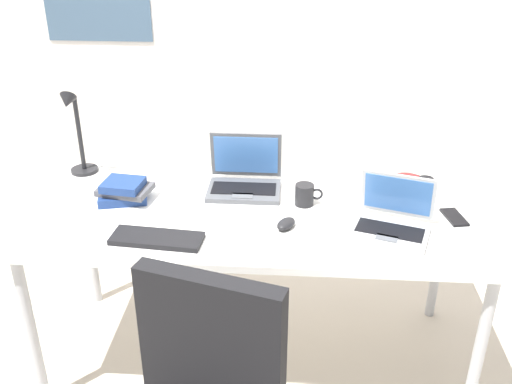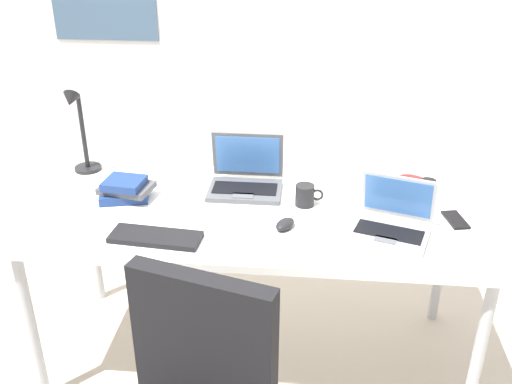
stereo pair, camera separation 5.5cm
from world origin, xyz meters
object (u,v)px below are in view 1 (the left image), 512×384
object	(u,v)px
headphones	(408,183)
book_stack	(124,191)
laptop_near_lamp	(392,220)
external_keyboard	(157,238)
laptop_back_right	(245,179)
coffee_mug	(305,195)
desk_lamp	(76,133)
computer_mouse	(286,224)
cell_phone	(454,217)

from	to	relation	value
headphones	book_stack	xyz separation A→B (m)	(-1.18, -0.22, 0.03)
laptop_near_lamp	external_keyboard	size ratio (longest dim) A/B	1.01
laptop_back_right	headphones	distance (m)	0.70
laptop_near_lamp	laptop_back_right	bearing A→B (deg)	151.89
laptop_back_right	laptop_near_lamp	world-z (taller)	laptop_back_right
external_keyboard	coffee_mug	xyz separation A→B (m)	(0.53, 0.32, 0.03)
desk_lamp	headphones	bearing A→B (deg)	-0.54
computer_mouse	headphones	bearing A→B (deg)	65.57
laptop_near_lamp	external_keyboard	world-z (taller)	laptop_near_lamp
laptop_back_right	desk_lamp	bearing A→B (deg)	172.81
book_stack	headphones	bearing A→B (deg)	10.60
external_keyboard	coffee_mug	distance (m)	0.62
external_keyboard	coffee_mug	bearing A→B (deg)	36.25
laptop_back_right	external_keyboard	distance (m)	0.52
cell_phone	book_stack	bearing A→B (deg)	166.14
laptop_back_right	book_stack	world-z (taller)	laptop_back_right
desk_lamp	cell_phone	bearing A→B (deg)	-10.45
coffee_mug	headphones	bearing A→B (deg)	24.39
computer_mouse	cell_phone	bearing A→B (deg)	38.44
laptop_near_lamp	book_stack	size ratio (longest dim) A/B	1.45
laptop_back_right	book_stack	size ratio (longest dim) A/B	1.32
laptop_back_right	headphones	size ratio (longest dim) A/B	1.42
desk_lamp	external_keyboard	xyz separation A→B (m)	(0.46, -0.53, -0.19)
external_keyboard	computer_mouse	bearing A→B (deg)	20.68
laptop_near_lamp	book_stack	bearing A→B (deg)	171.06
headphones	coffee_mug	size ratio (longest dim) A/B	1.89
desk_lamp	coffee_mug	bearing A→B (deg)	-12.20
laptop_near_lamp	book_stack	distance (m)	1.07
laptop_near_lamp	coffee_mug	bearing A→B (deg)	149.97
laptop_near_lamp	headphones	xyz separation A→B (m)	(0.12, 0.39, -0.03)
laptop_back_right	computer_mouse	distance (m)	0.36
book_stack	external_keyboard	bearing A→B (deg)	-56.13
coffee_mug	laptop_back_right	bearing A→B (deg)	154.42
computer_mouse	cell_phone	xyz separation A→B (m)	(0.65, 0.12, -0.01)
desk_lamp	cell_phone	distance (m)	1.61
laptop_back_right	book_stack	distance (m)	0.50
laptop_near_lamp	external_keyboard	xyz separation A→B (m)	(-0.85, -0.13, -0.03)
coffee_mug	computer_mouse	bearing A→B (deg)	-110.16
coffee_mug	desk_lamp	bearing A→B (deg)	167.80
computer_mouse	coffee_mug	xyz separation A→B (m)	(0.07, 0.19, 0.03)
computer_mouse	cell_phone	size ratio (longest dim) A/B	0.71
laptop_near_lamp	coffee_mug	size ratio (longest dim) A/B	2.96
external_keyboard	cell_phone	bearing A→B (deg)	17.74
laptop_back_right	cell_phone	distance (m)	0.85
laptop_near_lamp	computer_mouse	distance (m)	0.39
book_stack	coffee_mug	world-z (taller)	book_stack
external_keyboard	book_stack	distance (m)	0.36
desk_lamp	headphones	world-z (taller)	desk_lamp
computer_mouse	headphones	distance (m)	0.65
headphones	book_stack	distance (m)	1.20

